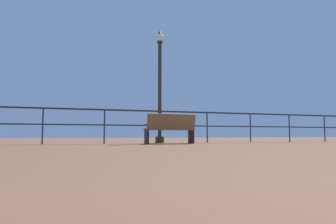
% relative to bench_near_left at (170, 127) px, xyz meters
% --- Properties ---
extents(pier_railing, '(25.37, 0.05, 1.10)m').
position_rel_bench_near_left_xyz_m(pier_railing, '(-0.17, 0.71, 0.29)').
color(pier_railing, '#272526').
rests_on(pier_railing, ground_plane).
extents(bench_near_left, '(1.60, 0.64, 0.93)m').
position_rel_bench_near_left_xyz_m(bench_near_left, '(0.00, 0.00, 0.00)').
color(bench_near_left, brown).
rests_on(bench_near_left, ground_plane).
extents(lamppost_center, '(0.30, 0.30, 4.00)m').
position_rel_bench_near_left_xyz_m(lamppost_center, '(-0.04, 1.02, 1.57)').
color(lamppost_center, '#2C2C16').
rests_on(lamppost_center, ground_plane).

